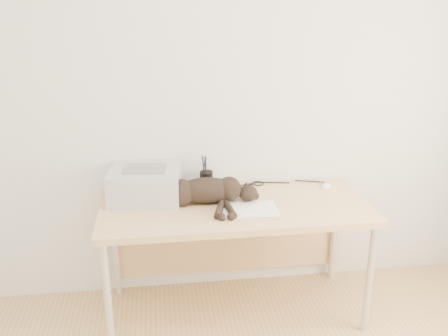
{
  "coord_description": "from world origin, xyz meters",
  "views": [
    {
      "loc": [
        -0.44,
        -1.3,
        1.93
      ],
      "look_at": [
        -0.07,
        1.34,
        0.99
      ],
      "focal_mm": 40.0,
      "sensor_mm": 36.0,
      "label": 1
    }
  ],
  "objects": [
    {
      "name": "mouse",
      "position": [
        0.63,
        1.6,
        0.76
      ],
      "size": [
        0.1,
        0.12,
        0.03
      ],
      "primitive_type": "ellipsoid",
      "rotation": [
        0.0,
        0.0,
        -0.43
      ],
      "color": "white",
      "rests_on": "desk"
    },
    {
      "name": "pen_cup",
      "position": [
        -0.14,
        1.67,
        0.8
      ],
      "size": [
        0.08,
        0.08,
        0.21
      ],
      "color": "black",
      "rests_on": "desk"
    },
    {
      "name": "printer",
      "position": [
        -0.53,
        1.56,
        0.84
      ],
      "size": [
        0.46,
        0.4,
        0.2
      ],
      "color": "#B6B6BB",
      "rests_on": "desk"
    },
    {
      "name": "mug",
      "position": [
        -0.06,
        1.57,
        0.79
      ],
      "size": [
        0.13,
        0.13,
        0.09
      ],
      "primitive_type": "imported",
      "rotation": [
        0.0,
        0.0,
        1.11
      ],
      "color": "white",
      "rests_on": "desk"
    },
    {
      "name": "desk",
      "position": [
        0.0,
        1.48,
        0.61
      ],
      "size": [
        1.6,
        0.7,
        0.74
      ],
      "color": "#DABB80",
      "rests_on": "floor"
    },
    {
      "name": "papers",
      "position": [
        0.06,
        1.32,
        0.74
      ],
      "size": [
        0.38,
        0.3,
        0.01
      ],
      "color": "white",
      "rests_on": "desk"
    },
    {
      "name": "cable_tangle",
      "position": [
        0.0,
        1.7,
        0.75
      ],
      "size": [
        1.36,
        0.08,
        0.01
      ],
      "primitive_type": null,
      "color": "black",
      "rests_on": "desk"
    },
    {
      "name": "wall_back",
      "position": [
        0.0,
        1.75,
        1.3
      ],
      "size": [
        3.5,
        0.0,
        3.5
      ],
      "primitive_type": "plane",
      "rotation": [
        1.57,
        0.0,
        0.0
      ],
      "color": "silver",
      "rests_on": "floor"
    },
    {
      "name": "remote_grey",
      "position": [
        -0.26,
        1.54,
        0.75
      ],
      "size": [
        0.13,
        0.17,
        0.02
      ],
      "primitive_type": "cube",
      "rotation": [
        0.0,
        0.0,
        0.6
      ],
      "color": "slate",
      "rests_on": "desk"
    },
    {
      "name": "remote_black",
      "position": [
        0.02,
        1.54,
        0.75
      ],
      "size": [
        0.14,
        0.19,
        0.02
      ],
      "primitive_type": "cube",
      "rotation": [
        0.0,
        0.0,
        -0.52
      ],
      "color": "black",
      "rests_on": "desk"
    },
    {
      "name": "cat",
      "position": [
        -0.19,
        1.43,
        0.81
      ],
      "size": [
        0.73,
        0.35,
        0.17
      ],
      "rotation": [
        0.0,
        0.0,
        -0.05
      ],
      "color": "black",
      "rests_on": "desk"
    }
  ]
}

